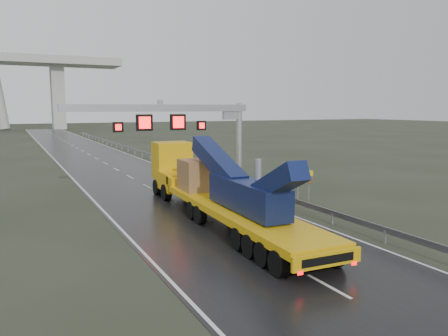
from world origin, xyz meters
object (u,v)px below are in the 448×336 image
sign_gantry (186,123)px  exit_sign_pair (304,180)px  heavy_haul_truck (208,184)px  striped_barrier (228,182)px

sign_gantry → exit_sign_pair: sign_gantry is taller
sign_gantry → heavy_haul_truck: (-1.41, -7.24, -3.68)m
sign_gantry → striped_barrier: (3.90, 0.36, -5.06)m
exit_sign_pair → sign_gantry: bearing=152.2°
sign_gantry → heavy_haul_truck: bearing=-101.0°
sign_gantry → heavy_haul_truck: size_ratio=0.70×
sign_gantry → exit_sign_pair: size_ratio=6.33×
exit_sign_pair → heavy_haul_truck: bearing=-158.2°
heavy_haul_truck → striped_barrier: bearing=57.4°
exit_sign_pair → striped_barrier: exit_sign_pair is taller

